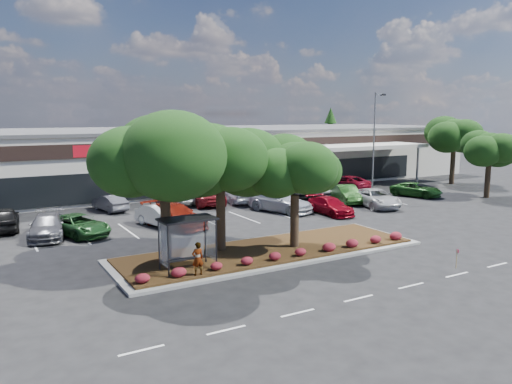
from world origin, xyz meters
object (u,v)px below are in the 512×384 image
survey_stake (457,256)px  car_0 (78,225)px  light_pole (374,151)px  car_1 (47,226)px

survey_stake → car_0: (-15.55, 17.09, 0.05)m
light_pole → car_0: 27.84m
light_pole → survey_stake: size_ratio=9.91×
survey_stake → car_1: 24.71m
survey_stake → car_1: bearing=134.7°
car_0 → car_1: car_1 is taller
light_pole → car_1: bearing=-177.3°
car_0 → light_pole: bearing=-18.4°
car_0 → car_1: 1.88m
survey_stake → car_1: size_ratio=0.19×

